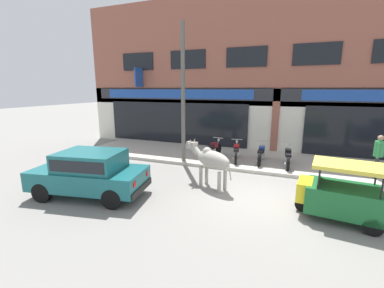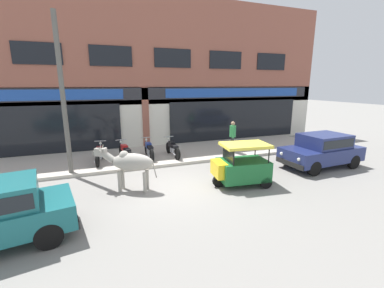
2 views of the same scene
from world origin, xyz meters
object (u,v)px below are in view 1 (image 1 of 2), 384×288
(motorcycle_2, at_px, (261,154))
(car_1, at_px, (90,171))
(pedestrian, at_px, (379,152))
(cow, at_px, (211,159))
(motorcycle_0, at_px, (213,150))
(motorcycle_1, at_px, (236,152))
(auto_rickshaw, at_px, (339,195))
(utility_pole, at_px, (183,94))
(motorcycle_3, at_px, (288,157))

(motorcycle_2, bearing_deg, car_1, -130.56)
(pedestrian, bearing_deg, car_1, -151.09)
(car_1, relative_size, motorcycle_2, 2.09)
(cow, relative_size, motorcycle_0, 1.09)
(motorcycle_1, bearing_deg, car_1, -123.58)
(car_1, bearing_deg, auto_rickshaw, 9.62)
(motorcycle_1, distance_m, utility_pole, 3.54)
(car_1, bearing_deg, cow, 31.85)
(auto_rickshaw, bearing_deg, motorcycle_1, 130.80)
(motorcycle_1, xyz_separation_m, pedestrian, (5.28, -0.46, 0.60))
(car_1, distance_m, utility_pole, 5.14)
(car_1, xyz_separation_m, motorcycle_2, (4.64, 5.42, -0.29))
(car_1, xyz_separation_m, auto_rickshaw, (7.10, 1.20, -0.15))
(motorcycle_2, distance_m, utility_pole, 4.34)
(motorcycle_0, xyz_separation_m, motorcycle_1, (1.13, -0.05, 0.00))
(motorcycle_0, distance_m, motorcycle_1, 1.13)
(car_1, height_order, motorcycle_3, car_1)
(cow, height_order, utility_pole, utility_pole)
(auto_rickshaw, height_order, pedestrian, pedestrian)
(auto_rickshaw, distance_m, motorcycle_0, 6.28)
(motorcycle_0, xyz_separation_m, pedestrian, (6.41, -0.51, 0.60))
(motorcycle_1, bearing_deg, motorcycle_2, 4.81)
(motorcycle_1, bearing_deg, pedestrian, -4.98)
(auto_rickshaw, bearing_deg, utility_pole, 151.06)
(motorcycle_0, bearing_deg, car_1, -114.12)
(motorcycle_3, bearing_deg, cow, -127.42)
(motorcycle_1, bearing_deg, motorcycle_3, -2.40)
(cow, relative_size, pedestrian, 1.23)
(utility_pole, bearing_deg, pedestrian, 3.56)
(motorcycle_0, xyz_separation_m, motorcycle_2, (2.24, 0.05, 0.00))
(motorcycle_1, height_order, motorcycle_3, same)
(motorcycle_0, bearing_deg, auto_rickshaw, -41.62)
(auto_rickshaw, bearing_deg, motorcycle_0, 138.38)
(auto_rickshaw, relative_size, utility_pole, 0.35)
(motorcycle_0, relative_size, utility_pole, 0.30)
(cow, relative_size, utility_pole, 0.33)
(car_1, distance_m, motorcycle_3, 7.79)
(cow, bearing_deg, pedestrian, 27.04)
(cow, xyz_separation_m, motorcycle_1, (0.20, 3.26, -0.48))
(motorcycle_1, relative_size, motorcycle_2, 0.99)
(motorcycle_2, distance_m, pedestrian, 4.26)
(auto_rickshaw, relative_size, motorcycle_1, 1.14)
(pedestrian, bearing_deg, motorcycle_3, 173.16)
(cow, height_order, car_1, cow)
(car_1, height_order, utility_pole, utility_pole)
(auto_rickshaw, xyz_separation_m, motorcycle_2, (-2.46, 4.22, -0.14))
(auto_rickshaw, xyz_separation_m, utility_pole, (-5.79, 3.20, 2.46))
(motorcycle_2, xyz_separation_m, utility_pole, (-3.33, -1.02, 2.59))
(auto_rickshaw, relative_size, motorcycle_3, 1.14)
(car_1, relative_size, motorcycle_1, 2.11)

